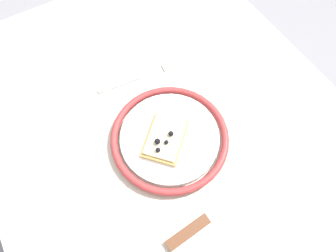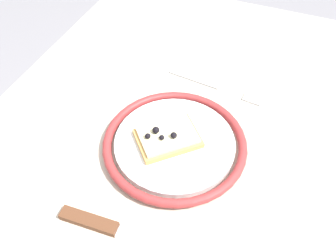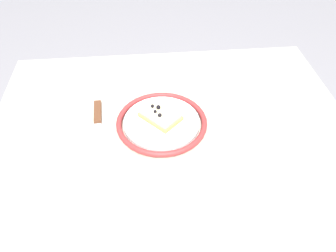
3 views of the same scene
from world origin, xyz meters
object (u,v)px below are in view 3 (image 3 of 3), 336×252
at_px(plate, 162,123).
at_px(pizza_slice_near, 160,116).
at_px(knife, 98,120).
at_px(dining_table, 172,155).
at_px(fork, 226,126).

xyz_separation_m(plate, pizza_slice_near, (0.00, -0.01, 0.01)).
bearing_deg(plate, pizza_slice_near, -78.65).
bearing_deg(plate, knife, -10.91).
distance_m(plate, pizza_slice_near, 0.02).
distance_m(dining_table, fork, 0.18).
xyz_separation_m(dining_table, fork, (-0.15, 0.00, 0.11)).
bearing_deg(dining_table, knife, -14.00).
xyz_separation_m(plate, fork, (-0.18, 0.02, -0.01)).
bearing_deg(knife, dining_table, 166.00).
height_order(dining_table, pizza_slice_near, pizza_slice_near).
relative_size(pizza_slice_near, knife, 0.53).
height_order(plate, knife, plate).
bearing_deg(plate, fork, 173.51).
distance_m(pizza_slice_near, knife, 0.18).
bearing_deg(pizza_slice_near, knife, -7.12).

